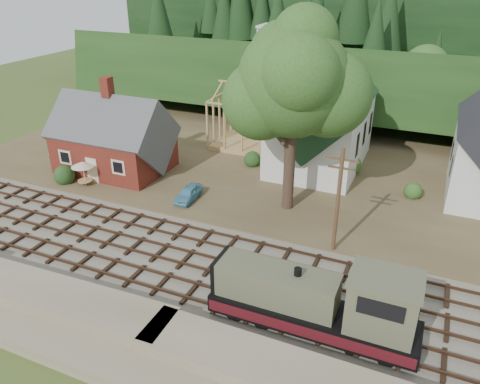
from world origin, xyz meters
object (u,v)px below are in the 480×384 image
at_px(locomotive, 321,304).
at_px(patio_set, 83,165).
at_px(car_blue, 188,193).
at_px(car_green, 66,153).

relative_size(locomotive, patio_set, 4.99).
bearing_deg(locomotive, car_blue, 142.81).
height_order(locomotive, car_green, locomotive).
relative_size(car_green, patio_set, 1.71).
bearing_deg(patio_set, car_blue, 6.38).
xyz_separation_m(locomotive, car_blue, (-14.34, 10.88, -1.14)).
bearing_deg(car_green, car_blue, -93.34).
height_order(car_green, patio_set, patio_set).
distance_m(car_blue, car_green, 16.35).
bearing_deg(locomotive, car_green, 155.44).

